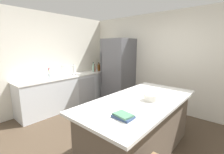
{
  "coord_description": "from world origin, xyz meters",
  "views": [
    {
      "loc": [
        1.66,
        -1.8,
        1.72
      ],
      "look_at": [
        -0.71,
        0.91,
        1.0
      ],
      "focal_mm": 24.61,
      "sensor_mm": 36.0,
      "label": 1
    }
  ],
  "objects": [
    {
      "name": "ground_plane",
      "position": [
        0.0,
        0.0,
        0.0
      ],
      "size": [
        7.2,
        7.2,
        0.0
      ],
      "primitive_type": "plane",
      "color": "#4C3D2D"
    },
    {
      "name": "mixing_bowl",
      "position": [
        0.62,
        0.29,
        0.95
      ],
      "size": [
        0.21,
        0.21,
        0.1
      ],
      "color": "silver",
      "rests_on": "kitchen_island"
    },
    {
      "name": "gin_bottle",
      "position": [
        -2.04,
        1.53,
        1.03
      ],
      "size": [
        0.08,
        0.08,
        0.31
      ],
      "color": "#8CB79E",
      "rests_on": "counter_run_left"
    },
    {
      "name": "kitchen_island",
      "position": [
        0.49,
        0.22,
        0.46
      ],
      "size": [
        1.05,
        2.18,
        0.9
      ],
      "color": "brown",
      "rests_on": "ground_plane"
    },
    {
      "name": "whiskey_bottle",
      "position": [
        -2.0,
        1.72,
        1.03
      ],
      "size": [
        0.08,
        0.08,
        0.29
      ],
      "color": "brown",
      "rests_on": "counter_run_left"
    },
    {
      "name": "olive_oil_bottle",
      "position": [
        -2.03,
        2.0,
        1.04
      ],
      "size": [
        0.06,
        0.06,
        0.33
      ],
      "color": "olive",
      "rests_on": "counter_run_left"
    },
    {
      "name": "wall_left",
      "position": [
        -2.45,
        0.0,
        1.3
      ],
      "size": [
        0.1,
        6.0,
        2.6
      ],
      "primitive_type": "cube",
      "color": "silver",
      "rests_on": "ground_plane"
    },
    {
      "name": "hot_sauce_bottle",
      "position": [
        -2.08,
        1.62,
        1.0
      ],
      "size": [
        0.05,
        0.05,
        0.24
      ],
      "color": "red",
      "rests_on": "counter_run_left"
    },
    {
      "name": "paper_towel_roll",
      "position": [
        -2.06,
        0.77,
        1.04
      ],
      "size": [
        0.14,
        0.14,
        0.31
      ],
      "color": "gray",
      "rests_on": "counter_run_left"
    },
    {
      "name": "wine_bottle",
      "position": [
        -2.02,
        1.91,
        1.06
      ],
      "size": [
        0.07,
        0.07,
        0.38
      ],
      "color": "#19381E",
      "rests_on": "counter_run_left"
    },
    {
      "name": "cookbook_stack",
      "position": [
        0.66,
        -0.46,
        0.93
      ],
      "size": [
        0.24,
        0.18,
        0.05
      ],
      "color": "#334770",
      "rests_on": "kitchen_island"
    },
    {
      "name": "sink_faucet",
      "position": [
        -2.14,
        0.45,
        1.06
      ],
      "size": [
        0.15,
        0.05,
        0.3
      ],
      "color": "silver",
      "rests_on": "counter_run_left"
    },
    {
      "name": "flower_vase",
      "position": [
        -2.03,
        0.02,
        1.0
      ],
      "size": [
        0.08,
        0.08,
        0.29
      ],
      "color": "silver",
      "rests_on": "counter_run_left"
    },
    {
      "name": "syrup_bottle",
      "position": [
        -2.04,
        1.81,
        1.0
      ],
      "size": [
        0.07,
        0.07,
        0.25
      ],
      "color": "#5B3319",
      "rests_on": "counter_run_left"
    },
    {
      "name": "refrigerator",
      "position": [
        -1.25,
        1.83,
        0.97
      ],
      "size": [
        0.8,
        0.78,
        1.94
      ],
      "color": "#56565B",
      "rests_on": "ground_plane"
    },
    {
      "name": "wall_rear",
      "position": [
        0.0,
        2.25,
        1.3
      ],
      "size": [
        6.0,
        0.1,
        2.6
      ],
      "primitive_type": "cube",
      "color": "silver",
      "rests_on": "ground_plane"
    },
    {
      "name": "counter_run_left",
      "position": [
        -2.1,
        0.67,
        0.45
      ],
      "size": [
        0.63,
        2.89,
        0.91
      ],
      "color": "silver",
      "rests_on": "ground_plane"
    }
  ]
}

